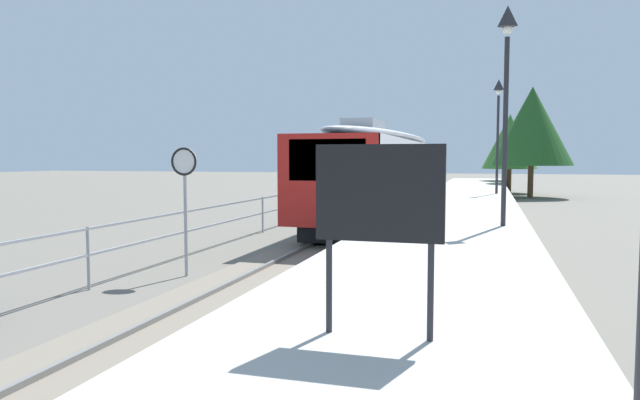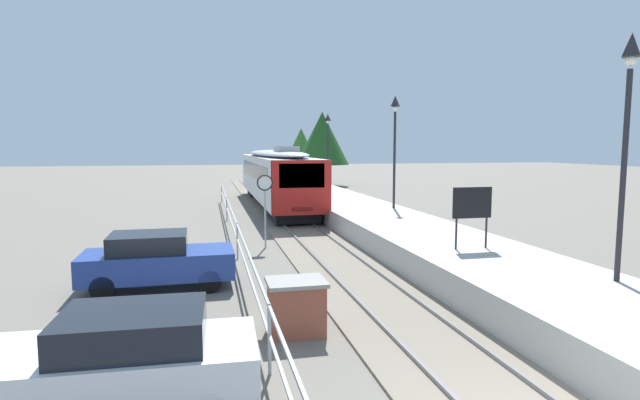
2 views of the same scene
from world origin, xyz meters
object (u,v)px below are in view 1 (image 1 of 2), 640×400
Objects in this scene: platform_lamp_far_end at (498,114)px; platform_notice_board at (379,200)px; commuter_train at (386,168)px; speed_limit_sign at (184,179)px; platform_lamp_mid_platform at (506,74)px.

platform_lamp_far_end is 23.33m from platform_notice_board.
platform_lamp_far_end reaches higher than commuter_train.
speed_limit_sign is at bearing -111.02° from platform_lamp_far_end.
commuter_train is 6.83m from platform_lamp_far_end.
speed_limit_sign is at bearing -99.42° from commuter_train.
platform_lamp_mid_platform reaches higher than commuter_train.
commuter_train is 13.05m from speed_limit_sign.
platform_lamp_far_end is (0.00, 13.55, 0.00)m from platform_lamp_mid_platform.
platform_lamp_mid_platform is at bearing -90.00° from platform_lamp_far_end.
platform_lamp_far_end reaches higher than platform_notice_board.
commuter_train is at bearing 116.50° from platform_lamp_mid_platform.
platform_lamp_mid_platform is 1.91× the size of speed_limit_sign.
platform_lamp_mid_platform is 2.97× the size of platform_notice_board.
speed_limit_sign reaches higher than platform_notice_board.
platform_notice_board is at bearing -47.50° from speed_limit_sign.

